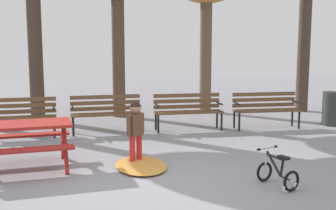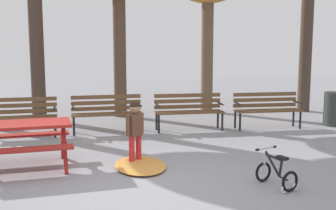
{
  "view_description": "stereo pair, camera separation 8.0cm",
  "coord_description": "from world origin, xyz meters",
  "px_view_note": "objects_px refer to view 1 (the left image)",
  "views": [
    {
      "loc": [
        -0.8,
        -5.92,
        2.06
      ],
      "look_at": [
        0.74,
        2.2,
        0.85
      ],
      "focal_mm": 46.11,
      "sensor_mm": 36.0,
      "label": 1
    },
    {
      "loc": [
        -0.72,
        -5.93,
        2.06
      ],
      "look_at": [
        0.74,
        2.2,
        0.85
      ],
      "focal_mm": 46.11,
      "sensor_mm": 36.0,
      "label": 2
    }
  ],
  "objects_px": {
    "kids_bicycle": "(278,173)",
    "picnic_table": "(14,134)",
    "trash_bin": "(331,109)",
    "park_bench_left": "(106,110)",
    "park_bench_right": "(188,109)",
    "park_bench_far_right": "(266,107)",
    "park_bench_far_left": "(18,114)",
    "child_standing": "(136,127)"
  },
  "relations": [
    {
      "from": "park_bench_far_right",
      "to": "child_standing",
      "type": "relative_size",
      "value": 1.49
    },
    {
      "from": "park_bench_left",
      "to": "child_standing",
      "type": "relative_size",
      "value": 1.5
    },
    {
      "from": "trash_bin",
      "to": "park_bench_right",
      "type": "bearing_deg",
      "value": 178.35
    },
    {
      "from": "park_bench_left",
      "to": "park_bench_far_right",
      "type": "bearing_deg",
      "value": -2.61
    },
    {
      "from": "park_bench_left",
      "to": "park_bench_far_left",
      "type": "bearing_deg",
      "value": -176.09
    },
    {
      "from": "park_bench_left",
      "to": "kids_bicycle",
      "type": "height_order",
      "value": "park_bench_left"
    },
    {
      "from": "trash_bin",
      "to": "park_bench_far_right",
      "type": "bearing_deg",
      "value": -179.89
    },
    {
      "from": "child_standing",
      "to": "trash_bin",
      "type": "height_order",
      "value": "child_standing"
    },
    {
      "from": "picnic_table",
      "to": "trash_bin",
      "type": "distance_m",
      "value": 7.58
    },
    {
      "from": "child_standing",
      "to": "picnic_table",
      "type": "bearing_deg",
      "value": 179.57
    },
    {
      "from": "park_bench_right",
      "to": "trash_bin",
      "type": "distance_m",
      "value": 3.65
    },
    {
      "from": "park_bench_left",
      "to": "trash_bin",
      "type": "distance_m",
      "value": 5.55
    },
    {
      "from": "park_bench_far_left",
      "to": "trash_bin",
      "type": "xyz_separation_m",
      "value": [
        7.45,
        -0.04,
        -0.09
      ]
    },
    {
      "from": "picnic_table",
      "to": "park_bench_right",
      "type": "relative_size",
      "value": 1.21
    },
    {
      "from": "kids_bicycle",
      "to": "picnic_table",
      "type": "bearing_deg",
      "value": 157.93
    },
    {
      "from": "park_bench_far_left",
      "to": "kids_bicycle",
      "type": "xyz_separation_m",
      "value": [
        4.14,
        -4.12,
        -0.31
      ]
    },
    {
      "from": "park_bench_far_right",
      "to": "park_bench_right",
      "type": "bearing_deg",
      "value": 176.73
    },
    {
      "from": "park_bench_left",
      "to": "park_bench_far_right",
      "type": "relative_size",
      "value": 1.01
    },
    {
      "from": "park_bench_far_right",
      "to": "child_standing",
      "type": "xyz_separation_m",
      "value": [
        -3.44,
        -2.53,
        0.12
      ]
    },
    {
      "from": "park_bench_far_left",
      "to": "park_bench_far_right",
      "type": "distance_m",
      "value": 5.71
    },
    {
      "from": "child_standing",
      "to": "park_bench_far_right",
      "type": "bearing_deg",
      "value": 36.4
    },
    {
      "from": "picnic_table",
      "to": "park_bench_far_left",
      "type": "xyz_separation_m",
      "value": [
        -0.31,
        2.56,
        -0.08
      ]
    },
    {
      "from": "park_bench_far_left",
      "to": "kids_bicycle",
      "type": "relative_size",
      "value": 2.57
    },
    {
      "from": "child_standing",
      "to": "kids_bicycle",
      "type": "height_order",
      "value": "child_standing"
    },
    {
      "from": "park_bench_far_left",
      "to": "park_bench_far_right",
      "type": "relative_size",
      "value": 1.01
    },
    {
      "from": "child_standing",
      "to": "trash_bin",
      "type": "bearing_deg",
      "value": 26.09
    },
    {
      "from": "park_bench_right",
      "to": "park_bench_far_right",
      "type": "relative_size",
      "value": 1.0
    },
    {
      "from": "park_bench_left",
      "to": "park_bench_right",
      "type": "xyz_separation_m",
      "value": [
        1.9,
        -0.06,
        0.0
      ]
    },
    {
      "from": "park_bench_right",
      "to": "child_standing",
      "type": "bearing_deg",
      "value": -120.17
    },
    {
      "from": "kids_bicycle",
      "to": "park_bench_right",
      "type": "bearing_deg",
      "value": 94.56
    },
    {
      "from": "picnic_table",
      "to": "trash_bin",
      "type": "relative_size",
      "value": 2.33
    },
    {
      "from": "park_bench_left",
      "to": "kids_bicycle",
      "type": "bearing_deg",
      "value": -62.2
    },
    {
      "from": "park_bench_far_left",
      "to": "trash_bin",
      "type": "relative_size",
      "value": 1.94
    },
    {
      "from": "park_bench_far_left",
      "to": "park_bench_far_right",
      "type": "bearing_deg",
      "value": -0.44
    },
    {
      "from": "park_bench_left",
      "to": "trash_bin",
      "type": "height_order",
      "value": "park_bench_left"
    },
    {
      "from": "picnic_table",
      "to": "park_bench_left",
      "type": "distance_m",
      "value": 3.13
    },
    {
      "from": "kids_bicycle",
      "to": "park_bench_far_right",
      "type": "bearing_deg",
      "value": 68.95
    },
    {
      "from": "park_bench_left",
      "to": "park_bench_far_right",
      "type": "distance_m",
      "value": 3.81
    },
    {
      "from": "park_bench_far_left",
      "to": "park_bench_right",
      "type": "relative_size",
      "value": 1.01
    },
    {
      "from": "park_bench_left",
      "to": "park_bench_right",
      "type": "height_order",
      "value": "same"
    },
    {
      "from": "picnic_table",
      "to": "park_bench_far_right",
      "type": "height_order",
      "value": "park_bench_far_right"
    },
    {
      "from": "park_bench_right",
      "to": "child_standing",
      "type": "height_order",
      "value": "child_standing"
    }
  ]
}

